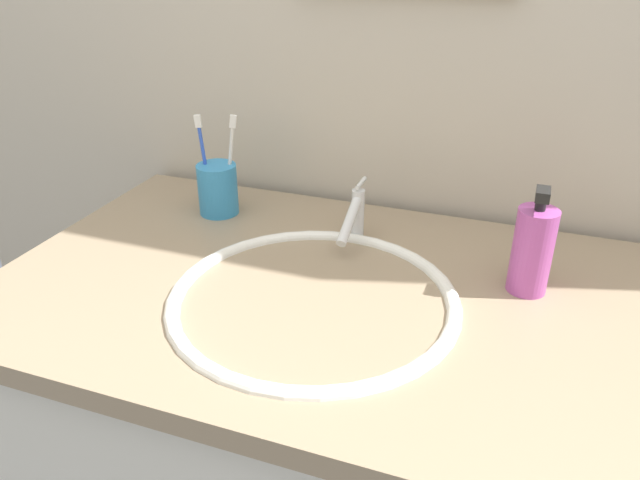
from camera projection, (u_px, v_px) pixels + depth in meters
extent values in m
cube|color=beige|center=(400.00, 57.00, 1.14)|extent=(2.31, 0.04, 2.40)
cube|color=gray|center=(336.00, 297.00, 0.97)|extent=(1.11, 0.67, 0.04)
ellipsoid|color=white|center=(314.00, 323.00, 0.95)|extent=(0.40, 0.40, 0.09)
torus|color=white|center=(313.00, 300.00, 0.93)|extent=(0.45, 0.45, 0.02)
cylinder|color=#595B60|center=(314.00, 343.00, 0.97)|extent=(0.03, 0.03, 0.01)
cylinder|color=silver|center=(358.00, 213.00, 1.11)|extent=(0.02, 0.02, 0.09)
cylinder|color=silver|center=(350.00, 220.00, 1.06)|extent=(0.02, 0.11, 0.06)
cylinder|color=silver|center=(361.00, 183.00, 1.09)|extent=(0.01, 0.05, 0.01)
cylinder|color=#338CCC|center=(218.00, 189.00, 1.20)|extent=(0.08, 0.08, 0.10)
cylinder|color=blue|center=(206.00, 166.00, 1.18)|extent=(0.02, 0.01, 0.18)
cube|color=white|center=(198.00, 121.00, 1.14)|extent=(0.02, 0.01, 0.02)
cylinder|color=white|center=(230.00, 167.00, 1.18)|extent=(0.03, 0.02, 0.18)
cube|color=white|center=(233.00, 121.00, 1.14)|extent=(0.02, 0.01, 0.03)
cylinder|color=#B24CA5|center=(532.00, 251.00, 0.93)|extent=(0.06, 0.06, 0.14)
cylinder|color=black|center=(541.00, 204.00, 0.89)|extent=(0.02, 0.02, 0.02)
cube|color=black|center=(543.00, 194.00, 0.87)|extent=(0.02, 0.04, 0.02)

